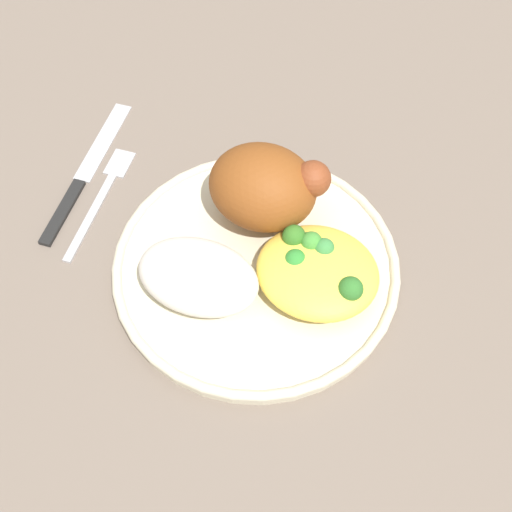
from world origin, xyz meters
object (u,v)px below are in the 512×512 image
Objects in this scene: roasted_chicken at (265,187)px; knife at (80,180)px; plate at (256,267)px; fork at (102,195)px; mac_cheese_with_broccoli at (318,267)px; rice_pile at (198,277)px.

roasted_chicken reaches higher than knife.
plate is 1.36× the size of knife.
roasted_chicken is 0.17m from fork.
plate is 2.42× the size of mac_cheese_with_broccoli.
roasted_chicken is 1.01× the size of rice_pile.
knife is (-0.16, 0.08, -0.04)m from rice_pile.
fork is (-0.23, 0.03, -0.03)m from mac_cheese_with_broccoli.
mac_cheese_with_broccoli is 0.56× the size of knife.
knife is (-0.26, 0.04, -0.03)m from mac_cheese_with_broccoli.
roasted_chicken is at bearing 101.46° from plate.
rice_pile is at bearing -129.73° from plate.
rice_pile is 0.74× the size of fork.
fork is (-0.14, 0.07, -0.04)m from rice_pile.
mac_cheese_with_broccoli is (0.06, 0.00, 0.02)m from plate.
fork is (-0.17, 0.03, -0.01)m from plate.
roasted_chicken is at bearing 4.58° from knife.
knife is at bearing 168.66° from plate.
roasted_chicken is 1.00× the size of mac_cheese_with_broccoli.
mac_cheese_with_broccoli is 0.26m from knife.
mac_cheese_with_broccoli is (0.07, -0.05, -0.02)m from roasted_chicken.
fork is at bearing -18.57° from knife.
mac_cheese_with_broccoli reaches higher than fork.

